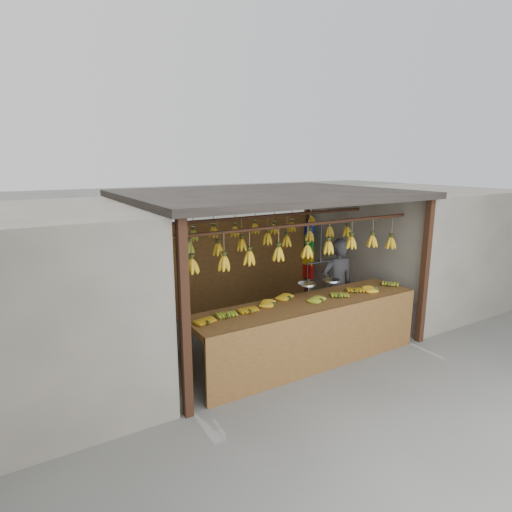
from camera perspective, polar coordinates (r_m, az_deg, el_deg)
ground at (r=7.31m, az=1.24°, el=-10.44°), size 80.00×80.00×0.00m
stall at (r=7.05m, az=-0.12°, el=5.37°), size 4.30×3.30×2.40m
neighbor_left at (r=5.92m, az=-29.77°, el=-5.97°), size 3.00×3.00×2.30m
neighbor_right at (r=9.33m, az=20.29°, el=1.29°), size 3.00×3.00×2.30m
counter at (r=6.11m, az=7.52°, el=-8.11°), size 3.53×0.81×0.96m
hanging_bananas at (r=6.82m, az=1.35°, el=2.11°), size 3.65×2.21×0.40m
balance_scale at (r=6.32m, az=8.47°, el=-3.00°), size 0.68×0.28×0.89m
vendor at (r=7.32m, az=10.73°, el=-3.90°), size 0.65×0.48×1.61m
bag_bundles at (r=9.14m, az=7.01°, el=0.75°), size 0.08×0.26×1.20m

